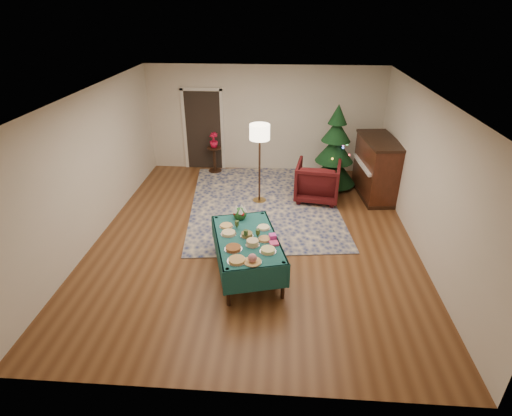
# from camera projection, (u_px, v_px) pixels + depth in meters

# --- Properties ---
(room_shell) EXTENTS (7.00, 7.00, 7.00)m
(room_shell) POSITION_uv_depth(u_px,v_px,m) (254.00, 171.00, 7.14)
(room_shell) COLOR #593319
(room_shell) RESTS_ON ground
(doorway) EXTENTS (1.08, 0.04, 2.16)m
(doorway) POSITION_uv_depth(u_px,v_px,m) (203.00, 128.00, 10.43)
(doorway) COLOR black
(doorway) RESTS_ON ground
(rug) EXTENTS (3.67, 4.54, 0.02)m
(rug) POSITION_uv_depth(u_px,v_px,m) (264.00, 203.00, 8.99)
(rug) COLOR navy
(rug) RESTS_ON ground
(buffet_table) EXTENTS (1.40, 1.90, 0.66)m
(buffet_table) POSITION_uv_depth(u_px,v_px,m) (247.00, 245.00, 6.50)
(buffet_table) COLOR black
(buffet_table) RESTS_ON ground
(platter_0) EXTENTS (0.29, 0.29, 0.04)m
(platter_0) POSITION_uv_depth(u_px,v_px,m) (237.00, 260.00, 5.86)
(platter_0) COLOR silver
(platter_0) RESTS_ON buffet_table
(platter_1) EXTENTS (0.27, 0.27, 0.14)m
(platter_1) POSITION_uv_depth(u_px,v_px,m) (252.00, 259.00, 5.81)
(platter_1) COLOR silver
(platter_1) RESTS_ON buffet_table
(platter_2) EXTENTS (0.26, 0.26, 0.05)m
(platter_2) POSITION_uv_depth(u_px,v_px,m) (268.00, 250.00, 6.08)
(platter_2) COLOR silver
(platter_2) RESTS_ON buffet_table
(platter_3) EXTENTS (0.28, 0.28, 0.05)m
(platter_3) POSITION_uv_depth(u_px,v_px,m) (233.00, 248.00, 6.14)
(platter_3) COLOR silver
(platter_3) RESTS_ON buffet_table
(platter_4) EXTENTS (0.22, 0.22, 0.09)m
(platter_4) POSITION_uv_depth(u_px,v_px,m) (253.00, 243.00, 6.23)
(platter_4) COLOR silver
(platter_4) RESTS_ON buffet_table
(platter_5) EXTENTS (0.23, 0.23, 0.04)m
(platter_5) POSITION_uv_depth(u_px,v_px,m) (265.00, 239.00, 6.38)
(platter_5) COLOR silver
(platter_5) RESTS_ON buffet_table
(platter_6) EXTENTS (0.26, 0.26, 0.05)m
(platter_6) POSITION_uv_depth(u_px,v_px,m) (229.00, 233.00, 6.53)
(platter_6) COLOR silver
(platter_6) RESTS_ON buffet_table
(platter_7) EXTENTS (0.21, 0.21, 0.06)m
(platter_7) POSITION_uv_depth(u_px,v_px,m) (247.00, 235.00, 6.47)
(platter_7) COLOR silver
(platter_7) RESTS_ON buffet_table
(platter_8) EXTENTS (0.23, 0.23, 0.04)m
(platter_8) POSITION_uv_depth(u_px,v_px,m) (264.00, 227.00, 6.70)
(platter_8) COLOR silver
(platter_8) RESTS_ON buffet_table
(platter_9) EXTENTS (0.24, 0.24, 0.04)m
(platter_9) POSITION_uv_depth(u_px,v_px,m) (226.00, 226.00, 6.75)
(platter_9) COLOR silver
(platter_9) RESTS_ON buffet_table
(goblet_0) EXTENTS (0.07, 0.07, 0.15)m
(goblet_0) POSITION_uv_depth(u_px,v_px,m) (237.00, 225.00, 6.65)
(goblet_0) COLOR #2D471E
(goblet_0) RESTS_ON buffet_table
(goblet_1) EXTENTS (0.07, 0.07, 0.15)m
(goblet_1) POSITION_uv_depth(u_px,v_px,m) (258.00, 233.00, 6.40)
(goblet_1) COLOR #2D471E
(goblet_1) RESTS_ON buffet_table
(goblet_2) EXTENTS (0.07, 0.07, 0.15)m
(goblet_2) POSITION_uv_depth(u_px,v_px,m) (246.00, 234.00, 6.39)
(goblet_2) COLOR #2D471E
(goblet_2) RESTS_ON buffet_table
(napkin_stack) EXTENTS (0.16, 0.16, 0.04)m
(napkin_stack) POSITION_uv_depth(u_px,v_px,m) (274.00, 243.00, 6.26)
(napkin_stack) COLOR #E33F7A
(napkin_stack) RESTS_ON buffet_table
(gift_box) EXTENTS (0.13, 0.13, 0.09)m
(gift_box) POSITION_uv_depth(u_px,v_px,m) (273.00, 237.00, 6.39)
(gift_box) COLOR #E23EB6
(gift_box) RESTS_ON buffet_table
(centerpiece) EXTENTS (0.24, 0.24, 0.27)m
(centerpiece) POSITION_uv_depth(u_px,v_px,m) (240.00, 213.00, 6.96)
(centerpiece) COLOR #1E4C1E
(centerpiece) RESTS_ON buffet_table
(armchair) EXTENTS (1.07, 1.02, 0.98)m
(armchair) POSITION_uv_depth(u_px,v_px,m) (318.00, 179.00, 8.98)
(armchair) COLOR #420E0F
(armchair) RESTS_ON ground
(floor_lamp) EXTENTS (0.43, 0.43, 1.78)m
(floor_lamp) POSITION_uv_depth(u_px,v_px,m) (260.00, 137.00, 8.41)
(floor_lamp) COLOR #A57F3F
(floor_lamp) RESTS_ON ground
(side_table) EXTENTS (0.38, 0.38, 0.68)m
(side_table) POSITION_uv_depth(u_px,v_px,m) (215.00, 160.00, 10.52)
(side_table) COLOR black
(side_table) RESTS_ON ground
(potted_plant) EXTENTS (0.22, 0.39, 0.22)m
(potted_plant) POSITION_uv_depth(u_px,v_px,m) (214.00, 143.00, 10.31)
(potted_plant) COLOR red
(potted_plant) RESTS_ON side_table
(christmas_tree) EXTENTS (1.40, 1.40, 2.01)m
(christmas_tree) POSITION_uv_depth(u_px,v_px,m) (335.00, 151.00, 9.44)
(christmas_tree) COLOR black
(christmas_tree) RESTS_ON ground
(piano) EXTENTS (0.89, 1.64, 1.36)m
(piano) POSITION_uv_depth(u_px,v_px,m) (377.00, 168.00, 9.10)
(piano) COLOR black
(piano) RESTS_ON ground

